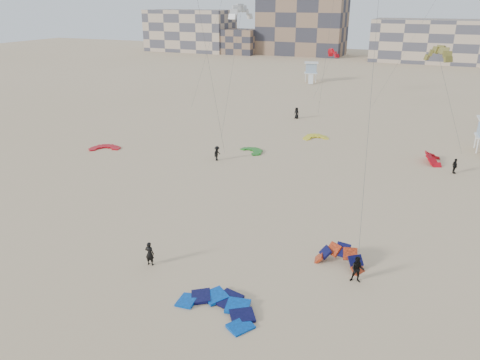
% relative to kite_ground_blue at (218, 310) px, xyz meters
% --- Properties ---
extents(ground, '(320.00, 320.00, 0.00)m').
position_rel_kite_ground_blue_xyz_m(ground, '(-4.94, 2.58, 0.00)').
color(ground, '#CCAF89').
rests_on(ground, ground).
extents(kite_ground_blue, '(5.74, 5.92, 1.09)m').
position_rel_kite_ground_blue_xyz_m(kite_ground_blue, '(0.00, 0.00, 0.00)').
color(kite_ground_blue, blue).
rests_on(kite_ground_blue, ground).
extents(kite_ground_orange, '(3.77, 3.80, 3.35)m').
position_rel_kite_ground_blue_xyz_m(kite_ground_orange, '(5.54, 7.96, 0.00)').
color(kite_ground_orange, '#FF4A1D').
rests_on(kite_ground_orange, ground).
extents(kite_ground_red, '(4.68, 4.76, 0.61)m').
position_rel_kite_ground_blue_xyz_m(kite_ground_red, '(-27.02, 23.57, 0.00)').
color(kite_ground_red, red).
rests_on(kite_ground_red, ground).
extents(kite_ground_green, '(4.23, 4.27, 0.57)m').
position_rel_kite_ground_blue_xyz_m(kite_ground_green, '(-9.73, 29.66, 0.00)').
color(kite_ground_green, '#1A8423').
rests_on(kite_ground_green, ground).
extents(kite_ground_red_far, '(3.76, 3.63, 3.33)m').
position_rel_kite_ground_blue_xyz_m(kite_ground_red_far, '(10.72, 34.07, 0.00)').
color(kite_ground_red_far, red).
rests_on(kite_ground_red_far, ground).
extents(kite_ground_yellow, '(4.45, 4.50, 1.24)m').
position_rel_kite_ground_blue_xyz_m(kite_ground_yellow, '(-4.14, 38.48, 0.00)').
color(kite_ground_yellow, yellow).
rests_on(kite_ground_yellow, ground).
extents(kitesurfer_main, '(0.69, 0.50, 1.76)m').
position_rel_kite_ground_blue_xyz_m(kitesurfer_main, '(-6.58, 2.73, 0.88)').
color(kitesurfer_main, black).
rests_on(kitesurfer_main, ground).
extents(kitesurfer_b, '(0.96, 0.79, 1.82)m').
position_rel_kite_ground_blue_xyz_m(kitesurfer_b, '(7.03, 6.29, 0.91)').
color(kitesurfer_b, black).
rests_on(kitesurfer_b, ground).
extents(kitesurfer_c, '(0.76, 1.16, 1.68)m').
position_rel_kite_ground_blue_xyz_m(kitesurfer_c, '(-12.23, 25.07, 0.84)').
color(kitesurfer_c, black).
rests_on(kitesurfer_c, ground).
extents(kitesurfer_d, '(0.77, 1.04, 1.64)m').
position_rel_kite_ground_blue_xyz_m(kitesurfer_d, '(12.85, 31.11, 0.82)').
color(kitesurfer_d, black).
rests_on(kitesurfer_d, ground).
extents(kitesurfer_e, '(0.97, 0.77, 1.73)m').
position_rel_kite_ground_blue_xyz_m(kitesurfer_e, '(-9.76, 48.27, 0.87)').
color(kitesurfer_e, black).
rests_on(kitesurfer_e, ground).
extents(kite_fly_grey, '(4.84, 13.69, 15.81)m').
position_rel_kite_ground_blue_xyz_m(kite_fly_grey, '(-16.46, 41.88, 15.52)').
color(kite_fly_grey, white).
rests_on(kite_fly_grey, ground).
extents(kite_fly_olive, '(6.02, 4.42, 12.09)m').
position_rel_kite_ground_blue_xyz_m(kite_fly_olive, '(9.60, 33.07, 11.93)').
color(kite_fly_olive, olive).
rests_on(kite_fly_olive, ground).
extents(kite_fly_red, '(4.32, 9.54, 8.33)m').
position_rel_kite_ground_blue_xyz_m(kite_fly_red, '(-8.88, 67.51, 8.00)').
color(kite_fly_red, red).
rests_on(kite_fly_red, ground).
extents(lifeguard_tower_far, '(3.70, 6.21, 4.25)m').
position_rel_kite_ground_blue_xyz_m(lifeguard_tower_far, '(-17.10, 83.45, 2.11)').
color(lifeguard_tower_far, white).
rests_on(lifeguard_tower_far, ground).
extents(condo_west_a, '(30.00, 15.00, 14.00)m').
position_rel_kite_ground_blue_xyz_m(condo_west_a, '(-74.94, 132.58, 7.00)').
color(condo_west_a, '#BFA78C').
rests_on(condo_west_a, ground).
extents(condo_west_b, '(28.00, 14.00, 18.00)m').
position_rel_kite_ground_blue_xyz_m(condo_west_b, '(-34.94, 136.58, 9.00)').
color(condo_west_b, '#83654F').
rests_on(condo_west_b, ground).
extents(condo_mid, '(32.00, 16.00, 12.00)m').
position_rel_kite_ground_blue_xyz_m(condo_mid, '(5.06, 132.58, 6.00)').
color(condo_mid, '#BFA78C').
rests_on(condo_mid, ground).
extents(condo_fill_left, '(12.00, 10.00, 8.00)m').
position_rel_kite_ground_blue_xyz_m(condo_fill_left, '(-54.94, 130.58, 4.00)').
color(condo_fill_left, '#83654F').
rests_on(condo_fill_left, ground).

